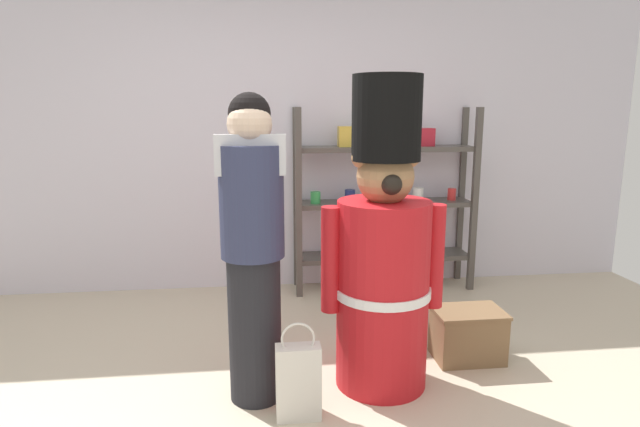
{
  "coord_description": "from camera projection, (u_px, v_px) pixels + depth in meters",
  "views": [
    {
      "loc": [
        -0.14,
        -2.28,
        1.53
      ],
      "look_at": [
        0.16,
        0.35,
        1.0
      ],
      "focal_mm": 29.12,
      "sensor_mm": 36.0,
      "label": 1
    }
  ],
  "objects": [
    {
      "name": "merchandise_shelf",
      "position": [
        384.0,
        199.0,
        4.42
      ],
      "size": [
        1.53,
        0.35,
        1.55
      ],
      "color": "#4C4742",
      "rests_on": "ground_plane"
    },
    {
      "name": "teddy_bear_guard",
      "position": [
        383.0,
        259.0,
        2.83
      ],
      "size": [
        0.68,
        0.53,
        1.71
      ],
      "color": "red",
      "rests_on": "ground_plane"
    },
    {
      "name": "display_crate",
      "position": [
        468.0,
        334.0,
        3.22
      ],
      "size": [
        0.43,
        0.3,
        0.32
      ],
      "color": "brown",
      "rests_on": "ground_plane"
    },
    {
      "name": "back_wall",
      "position": [
        276.0,
        137.0,
        4.43
      ],
      "size": [
        6.4,
        0.12,
        2.6
      ],
      "primitive_type": "cube",
      "color": "silver",
      "rests_on": "ground_plane"
    },
    {
      "name": "shopping_bag",
      "position": [
        298.0,
        381.0,
        2.59
      ],
      "size": [
        0.23,
        0.1,
        0.51
      ],
      "color": "silver",
      "rests_on": "ground_plane"
    },
    {
      "name": "person_shopper",
      "position": [
        253.0,
        245.0,
        2.66
      ],
      "size": [
        0.34,
        0.33,
        1.62
      ],
      "color": "black",
      "rests_on": "ground_plane"
    }
  ]
}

